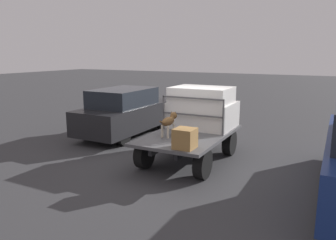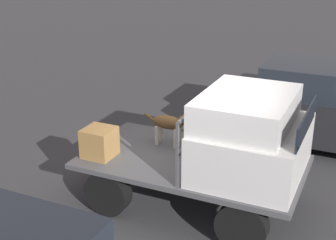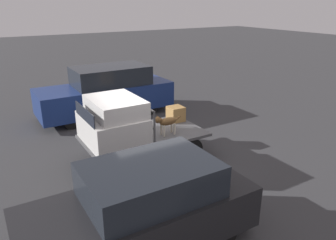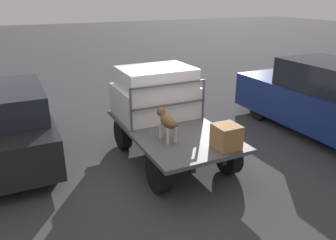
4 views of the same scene
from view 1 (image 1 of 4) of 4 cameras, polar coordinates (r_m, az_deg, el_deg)
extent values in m
plane|color=#38383A|center=(9.18, 3.76, -7.07)|extent=(80.00, 80.00, 0.00)
cylinder|color=black|center=(10.32, 2.08, -2.84)|extent=(0.73, 0.24, 0.73)
cylinder|color=black|center=(9.76, 10.66, -3.87)|extent=(0.73, 0.24, 0.73)
cylinder|color=black|center=(8.53, -4.11, -5.97)|extent=(0.73, 0.24, 0.73)
cylinder|color=black|center=(7.84, 6.06, -7.59)|extent=(0.73, 0.24, 0.73)
cube|color=black|center=(9.14, 1.87, -3.10)|extent=(3.15, 0.10, 0.18)
cube|color=black|center=(8.87, 5.81, -3.59)|extent=(3.15, 0.10, 0.18)
cube|color=#4C4C4F|center=(8.97, 3.82, -2.54)|extent=(3.42, 1.93, 0.08)
cube|color=silver|center=(9.72, 6.07, 0.99)|extent=(1.46, 1.81, 0.74)
cube|color=silver|center=(9.53, 5.90, 4.39)|extent=(1.24, 1.66, 0.45)
cube|color=black|center=(10.31, 7.61, 4.51)|extent=(0.02, 1.48, 0.34)
cube|color=#4C4C4F|center=(9.35, -0.78, 1.35)|extent=(0.04, 0.04, 0.97)
cube|color=#4C4C4F|center=(8.67, 9.58, 0.38)|extent=(0.04, 0.04, 0.97)
cube|color=#4C4C4F|center=(8.90, 4.25, 3.82)|extent=(0.04, 1.77, 0.04)
cube|color=#4C4C4F|center=(8.97, 4.20, 0.89)|extent=(0.04, 1.77, 0.04)
cylinder|color=beige|center=(8.75, 0.02, -1.52)|extent=(0.06, 0.06, 0.32)
cylinder|color=beige|center=(8.67, 1.01, -1.63)|extent=(0.06, 0.06, 0.32)
cylinder|color=beige|center=(8.46, -1.04, -1.97)|extent=(0.06, 0.06, 0.32)
cylinder|color=beige|center=(8.38, -0.02, -2.10)|extent=(0.06, 0.06, 0.32)
ellipsoid|color=brown|center=(8.51, 0.00, -0.26)|extent=(0.55, 0.22, 0.22)
sphere|color=beige|center=(8.65, 0.46, -0.33)|extent=(0.10, 0.10, 0.10)
cylinder|color=brown|center=(8.70, 0.71, 0.42)|extent=(0.16, 0.12, 0.15)
sphere|color=brown|center=(8.78, 0.99, 0.78)|extent=(0.19, 0.19, 0.19)
cone|color=beige|center=(8.85, 1.22, 0.78)|extent=(0.10, 0.10, 0.10)
cone|color=brown|center=(8.78, 0.67, 1.31)|extent=(0.06, 0.08, 0.10)
cone|color=brown|center=(8.73, 1.26, 1.25)|extent=(0.06, 0.08, 0.10)
cylinder|color=brown|center=(8.23, -1.02, -0.51)|extent=(0.23, 0.04, 0.16)
cube|color=olive|center=(7.49, 2.97, -3.22)|extent=(0.46, 0.46, 0.46)
cylinder|color=black|center=(13.58, -6.56, 0.32)|extent=(0.60, 0.20, 0.60)
cylinder|color=black|center=(12.82, -1.03, -0.28)|extent=(0.60, 0.20, 0.60)
cylinder|color=black|center=(11.55, -13.86, -1.94)|extent=(0.60, 0.20, 0.60)
cylinder|color=black|center=(10.64, -7.81, -2.84)|extent=(0.60, 0.20, 0.60)
cube|color=black|center=(12.03, -7.15, 0.66)|extent=(4.24, 1.77, 0.83)
cube|color=#1E232B|center=(11.74, -7.83, 3.94)|extent=(2.33, 1.59, 0.60)
cylinder|color=black|center=(9.49, 26.67, -5.78)|extent=(0.60, 0.20, 0.60)
cylinder|color=black|center=(6.42, 25.98, -13.85)|extent=(0.60, 0.20, 0.60)
camera|label=2|loc=(10.76, 43.25, 14.33)|focal=50.00mm
camera|label=3|loc=(16.40, -16.67, 16.14)|focal=35.00mm
camera|label=4|loc=(6.80, -47.13, 13.19)|focal=35.00mm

